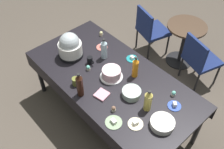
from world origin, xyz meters
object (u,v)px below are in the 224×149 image
cupcake_mint (174,94)px  soda_bottle_ginger_ale (148,101)px  dessert_plate_cobalt (174,105)px  soda_bottle_cola (80,85)px  frosted_layer_cake (111,74)px  ceramic_snack_bowl (162,123)px  soda_bottle_orange_juice (135,67)px  maroon_chair_right (199,58)px  cupcake_berry (101,34)px  maroon_chair_left (150,29)px  cupcake_lemon (88,68)px  coffee_mug_olive (76,82)px  glass_salad_bowl (131,93)px  round_cafe_table (184,37)px  soda_bottle_water (104,49)px  dessert_plate_coral (102,47)px  dessert_plate_sage (114,122)px  cupcake_cocoa (114,109)px  dessert_plate_cream (136,124)px  coffee_mug_black (90,60)px  slow_cooker (70,46)px  dessert_plate_teal (132,58)px  potluck_table (112,81)px

cupcake_mint → soda_bottle_ginger_ale: 0.38m
dessert_plate_cobalt → soda_bottle_cola: bearing=-141.5°
frosted_layer_cake → cupcake_mint: size_ratio=4.09×
ceramic_snack_bowl → frosted_layer_cake: bearing=175.2°
soda_bottle_orange_juice → maroon_chair_right: size_ratio=0.34×
cupcake_berry → maroon_chair_left: bearing=81.5°
cupcake_lemon → coffee_mug_olive: bearing=-69.9°
glass_salad_bowl → dessert_plate_cobalt: glass_salad_bowl is taller
round_cafe_table → soda_bottle_ginger_ale: bearing=-68.1°
soda_bottle_cola → dessert_plate_cobalt: bearing=38.5°
soda_bottle_water → soda_bottle_ginger_ale: soda_bottle_water is taller
soda_bottle_orange_juice → soda_bottle_water: size_ratio=0.99×
dessert_plate_coral → round_cafe_table: size_ratio=0.21×
cupcake_berry → soda_bottle_ginger_ale: soda_bottle_ginger_ale is taller
glass_salad_bowl → dessert_plate_sage: bearing=-71.0°
cupcake_berry → cupcake_cocoa: bearing=-34.8°
dessert_plate_cream → coffee_mug_black: 1.04m
slow_cooker → cupcake_berry: slow_cooker is taller
maroon_chair_left → cupcake_berry: bearing=-98.5°
soda_bottle_orange_juice → dessert_plate_teal: bearing=140.6°
potluck_table → glass_salad_bowl: bearing=-3.7°
cupcake_cocoa → cupcake_lemon: bearing=164.4°
frosted_layer_cake → round_cafe_table: frosted_layer_cake is taller
soda_bottle_water → soda_bottle_cola: bearing=-64.2°
dessert_plate_coral → cupcake_cocoa: (0.87, -0.59, 0.02)m
maroon_chair_left → coffee_mug_olive: bearing=-77.9°
potluck_table → maroon_chair_right: maroon_chair_right is taller
glass_salad_bowl → coffee_mug_black: size_ratio=1.91×
soda_bottle_water → frosted_layer_cake: bearing=-27.7°
cupcake_cocoa → soda_bottle_orange_juice: soda_bottle_orange_juice is taller
cupcake_cocoa → cupcake_mint: 0.70m
dessert_plate_cobalt → soda_bottle_ginger_ale: 0.32m
soda_bottle_cola → maroon_chair_right: (0.42, 1.78, -0.41)m
coffee_mug_black → frosted_layer_cake: bearing=5.7°
maroon_chair_left → dessert_plate_cream: bearing=-52.9°
ceramic_snack_bowl → coffee_mug_olive: (-1.04, -0.31, 0.01)m
maroon_chair_left → glass_salad_bowl: bearing=-56.2°
soda_bottle_water → coffee_mug_black: size_ratio=2.61×
soda_bottle_cola → soda_bottle_orange_juice: (0.20, 0.66, -0.02)m
cupcake_cocoa → cupcake_berry: size_ratio=1.00×
slow_cooker → dessert_plate_sage: 1.17m
potluck_table → coffee_mug_black: (-0.37, -0.04, 0.11)m
dessert_plate_cobalt → maroon_chair_left: (-1.34, 1.14, -0.27)m
soda_bottle_orange_juice → coffee_mug_olive: bearing=-120.3°
cupcake_berry → soda_bottle_cola: bearing=-52.7°
cupcake_lemon → glass_salad_bowl: bearing=9.4°
dessert_plate_sage → cupcake_lemon: bearing=159.7°
cupcake_mint → coffee_mug_olive: bearing=-140.7°
round_cafe_table → maroon_chair_left: bearing=-156.9°
potluck_table → dessert_plate_coral: dessert_plate_coral is taller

